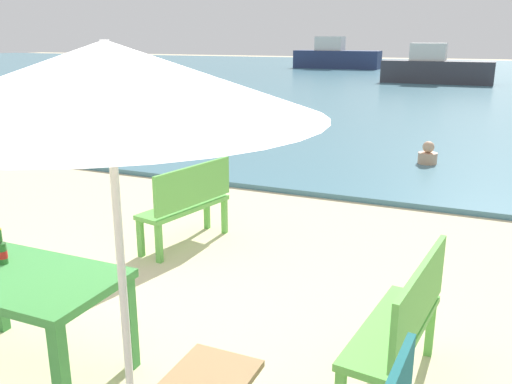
% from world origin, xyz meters
% --- Properties ---
extents(sea_water, '(120.00, 50.00, 0.08)m').
position_xyz_m(sea_water, '(0.00, 30.00, 0.04)').
color(sea_water, teal).
rests_on(sea_water, ground_plane).
extents(picnic_table_green, '(1.40, 0.80, 0.76)m').
position_xyz_m(picnic_table_green, '(-0.91, 0.01, 0.65)').
color(picnic_table_green, '#3D8C42').
rests_on(picnic_table_green, ground_plane).
extents(beer_bottle_amber, '(0.07, 0.07, 0.26)m').
position_xyz_m(beer_bottle_amber, '(-1.14, 0.09, 0.85)').
color(beer_bottle_amber, '#2D662D').
rests_on(beer_bottle_amber, picnic_table_green).
extents(patio_umbrella, '(2.10, 2.10, 2.30)m').
position_xyz_m(patio_umbrella, '(0.26, -0.36, 2.12)').
color(patio_umbrella, silver).
rests_on(patio_umbrella, ground_plane).
extents(bench_green_left, '(0.49, 1.23, 0.95)m').
position_xyz_m(bench_green_left, '(1.55, 0.83, 0.54)').
color(bench_green_left, '#60B24C').
rests_on(bench_green_left, ground_plane).
extents(bench_green_right, '(0.60, 1.25, 0.95)m').
position_xyz_m(bench_green_right, '(-1.10, 2.58, 0.54)').
color(bench_green_right, '#60B24C').
rests_on(bench_green_right, ground_plane).
extents(swimmer_person, '(0.34, 0.34, 0.41)m').
position_xyz_m(swimmer_person, '(0.92, 7.63, 0.24)').
color(swimmer_person, tan).
rests_on(swimmer_person, sea_water).
extents(boat_sailboat, '(6.06, 1.65, 2.20)m').
position_xyz_m(boat_sailboat, '(-8.82, 36.19, 0.87)').
color(boat_sailboat, navy).
rests_on(boat_sailboat, sea_water).
extents(boat_cargo_ship, '(5.24, 1.43, 1.90)m').
position_xyz_m(boat_cargo_ship, '(-0.92, 25.92, 0.76)').
color(boat_cargo_ship, '#38383F').
rests_on(boat_cargo_ship, sea_water).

